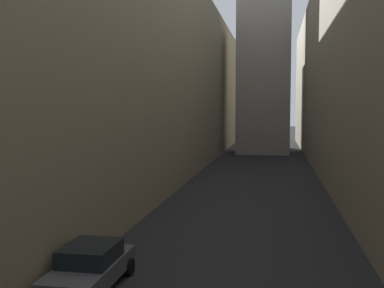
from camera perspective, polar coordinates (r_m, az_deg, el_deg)
name	(u,v)px	position (r m, az deg, el deg)	size (l,w,h in m)	color
ground_plane	(253,186)	(37.55, 7.42, -5.10)	(264.00, 264.00, 0.00)	#232326
building_block_left	(106,74)	(41.77, -10.48, 8.41)	(14.79, 108.00, 18.32)	gray
parked_car_left_far	(90,267)	(16.70, -12.33, -14.37)	(2.04, 4.45, 1.53)	#4C4C51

